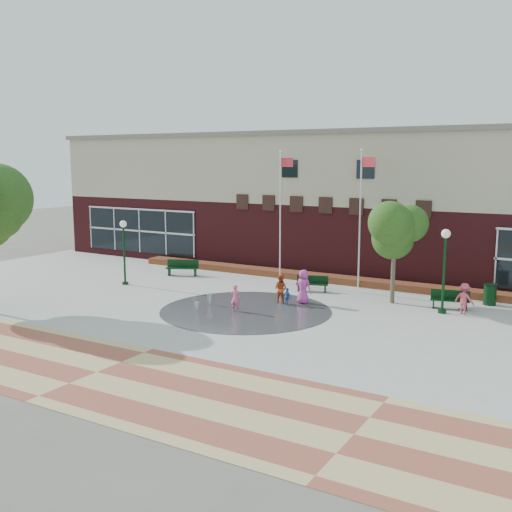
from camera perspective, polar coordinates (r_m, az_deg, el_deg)
The scene contains 22 objects.
ground at distance 27.07m, azimuth -4.31°, elevation -6.60°, with size 120.00×120.00×0.00m, color #666056.
plaza_concrete at distance 30.33m, azimuth -0.00°, elevation -4.85°, with size 46.00×18.00×0.01m, color #A8A8A0.
paver_band at distance 21.96m, azimuth -14.93°, elevation -10.67°, with size 46.00×6.00×0.01m, color #9B4E39.
splash_pad at distance 29.50m, azimuth -0.99°, elevation -5.25°, with size 8.40×8.40×0.01m, color #383A3D.
library_building at distance 41.71m, azimuth 9.44°, elevation 5.31°, with size 44.40×10.40×9.20m.
flower_bed at distance 36.93m, azimuth 5.97°, elevation -2.37°, with size 26.00×1.20×0.40m, color #A3091F.
flagpole_left at distance 35.30m, azimuth 2.39°, elevation 4.34°, with size 0.92×0.17×7.89m.
flagpole_right at distance 34.54m, azimuth 9.96°, elevation 4.20°, with size 0.95×0.34×7.96m.
lamp_left at distance 36.08m, azimuth -12.47°, elevation 1.02°, with size 0.41×0.41×3.83m.
lamp_right at distance 29.90m, azimuth 17.51°, elevation -0.50°, with size 0.43×0.43×4.10m.
bench_left at distance 38.59m, azimuth -7.03°, elevation -1.40°, with size 2.09×1.35×1.02m.
bench_mid at distance 33.83m, azimuth 5.36°, elevation -2.92°, with size 1.85×1.01×0.90m.
bench_right at distance 31.27m, azimuth 17.98°, elevation -4.31°, with size 1.94×0.89×0.94m.
trash_can at distance 32.77m, azimuth 21.39°, elevation -3.43°, with size 0.68×0.68×1.11m.
tree_mid at distance 31.18m, azimuth 13.08°, elevation 2.69°, with size 3.22×3.22×5.44m.
water_jet_a at distance 30.62m, azimuth -4.45°, elevation -4.75°, with size 0.33×0.33×0.64m, color white.
water_jet_b at distance 29.42m, azimuth -5.64°, elevation -5.34°, with size 0.21×0.21×0.47m, color white.
child_splash at distance 29.18m, azimuth -1.98°, elevation -4.04°, with size 0.50×0.33×1.36m, color #F05E8B.
adult_red at distance 30.90m, azimuth 2.35°, elevation -3.15°, with size 0.74×0.58×1.52m, color #C54C1F.
adult_pink at distance 30.84m, azimuth 4.53°, elevation -2.94°, with size 0.88×0.57×1.79m, color #C53F99.
child_blue at distance 30.44m, azimuth 3.00°, elevation -3.91°, with size 0.55×0.23×0.93m, color #3465BC.
person_bench at distance 30.35m, azimuth 19.21°, elevation -3.88°, with size 0.99×0.57×1.53m, color #D04058.
Camera 1 is at (14.88, -21.40, 7.31)m, focal length 42.00 mm.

